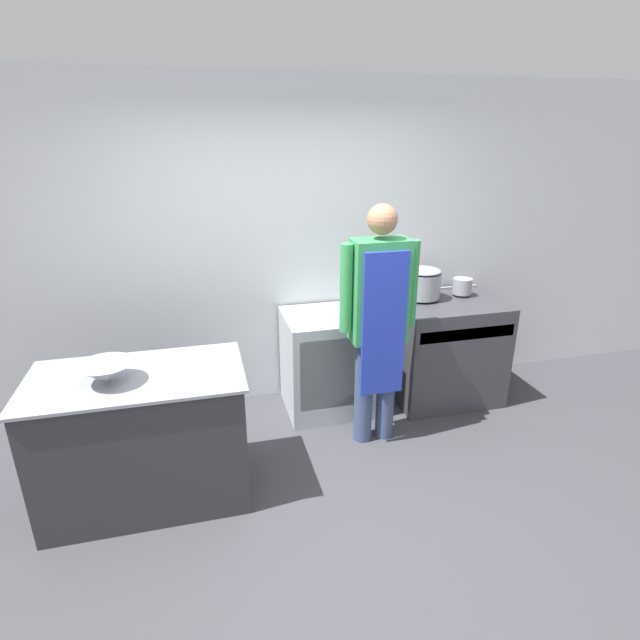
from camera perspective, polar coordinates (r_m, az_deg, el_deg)
ground_plane at (r=3.29m, az=2.80°, el=-22.97°), size 14.00×14.00×0.00m
wall_back at (r=4.24m, az=-4.04°, el=8.16°), size 8.00×0.05×2.70m
prep_counter at (r=3.46m, az=-19.41°, el=-12.52°), size 1.29×0.72×0.89m
stove at (r=4.57m, az=14.04°, el=-3.32°), size 0.91×0.70×0.93m
fridge_unit at (r=4.26m, az=0.86°, el=-4.84°), size 0.72×0.63×0.86m
person_cook at (r=3.62m, az=6.70°, el=0.54°), size 0.58×0.24×1.82m
mixing_bowl at (r=3.18m, az=-23.19°, el=-5.61°), size 0.32×0.32×0.13m
stock_pot at (r=4.38m, az=11.61°, el=4.25°), size 0.32×0.32×0.26m
sauce_pot at (r=4.57m, az=15.94°, el=3.75°), size 0.17×0.17×0.14m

